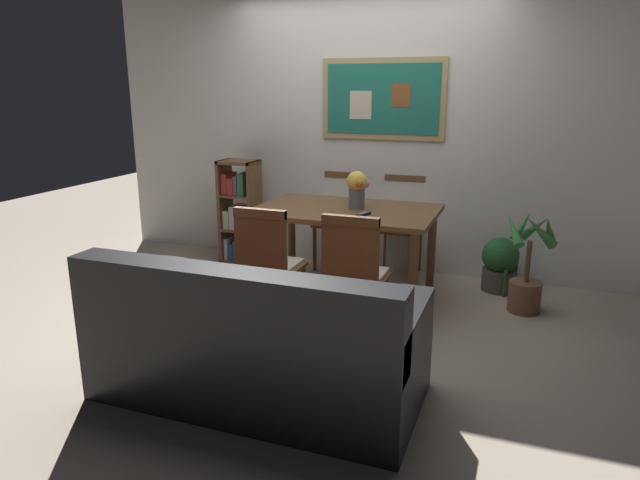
{
  "coord_description": "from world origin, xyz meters",
  "views": [
    {
      "loc": [
        1.47,
        -3.79,
        1.71
      ],
      "look_at": [
        0.12,
        -0.15,
        0.65
      ],
      "focal_mm": 31.86,
      "sensor_mm": 36.0,
      "label": 1
    }
  ],
  "objects_px": {
    "dining_chair_far_left": "(340,212)",
    "tv_remote": "(363,215)",
    "dining_chair_far_right": "(402,216)",
    "potted_ivy": "(500,264)",
    "dining_table": "(345,220)",
    "potted_palm": "(527,272)",
    "dining_chair_near_left": "(267,258)",
    "leather_couch": "(254,347)",
    "dining_chair_near_right": "(354,267)",
    "bookshelf": "(240,216)",
    "flower_vase": "(357,187)"
  },
  "relations": [
    {
      "from": "tv_remote",
      "to": "leather_couch",
      "type": "bearing_deg",
      "value": -97.05
    },
    {
      "from": "dining_chair_near_right",
      "to": "flower_vase",
      "type": "xyz_separation_m",
      "value": [
        -0.24,
        0.83,
        0.39
      ]
    },
    {
      "from": "potted_palm",
      "to": "leather_couch",
      "type": "bearing_deg",
      "value": -126.64
    },
    {
      "from": "dining_chair_near_left",
      "to": "dining_chair_near_right",
      "type": "bearing_deg",
      "value": 0.52
    },
    {
      "from": "potted_ivy",
      "to": "tv_remote",
      "type": "bearing_deg",
      "value": -140.34
    },
    {
      "from": "dining_chair_far_left",
      "to": "tv_remote",
      "type": "height_order",
      "value": "dining_chair_far_left"
    },
    {
      "from": "dining_chair_far_left",
      "to": "dining_chair_near_left",
      "type": "bearing_deg",
      "value": -90.2
    },
    {
      "from": "flower_vase",
      "to": "bookshelf",
      "type": "bearing_deg",
      "value": 158.18
    },
    {
      "from": "bookshelf",
      "to": "flower_vase",
      "type": "bearing_deg",
      "value": -21.82
    },
    {
      "from": "dining_chair_near_left",
      "to": "dining_chair_far_right",
      "type": "bearing_deg",
      "value": 69.5
    },
    {
      "from": "dining_table",
      "to": "leather_couch",
      "type": "height_order",
      "value": "leather_couch"
    },
    {
      "from": "dining_chair_far_right",
      "to": "bookshelf",
      "type": "bearing_deg",
      "value": -171.49
    },
    {
      "from": "dining_chair_far_left",
      "to": "potted_palm",
      "type": "relative_size",
      "value": 1.12
    },
    {
      "from": "dining_chair_far_right",
      "to": "leather_couch",
      "type": "bearing_deg",
      "value": -96.06
    },
    {
      "from": "dining_chair_far_left",
      "to": "flower_vase",
      "type": "relative_size",
      "value": 3.01
    },
    {
      "from": "flower_vase",
      "to": "tv_remote",
      "type": "relative_size",
      "value": 1.86
    },
    {
      "from": "dining_chair_near_left",
      "to": "tv_remote",
      "type": "bearing_deg",
      "value": 48.79
    },
    {
      "from": "dining_chair_near_left",
      "to": "potted_palm",
      "type": "height_order",
      "value": "dining_chair_near_left"
    },
    {
      "from": "dining_chair_far_right",
      "to": "dining_chair_near_right",
      "type": "bearing_deg",
      "value": -88.79
    },
    {
      "from": "dining_chair_far_left",
      "to": "potted_palm",
      "type": "xyz_separation_m",
      "value": [
        1.72,
        -0.63,
        -0.21
      ]
    },
    {
      "from": "dining_chair_far_left",
      "to": "bookshelf",
      "type": "height_order",
      "value": "bookshelf"
    },
    {
      "from": "dining_chair_far_left",
      "to": "dining_chair_near_right",
      "type": "xyz_separation_m",
      "value": [
        0.63,
        -1.61,
        0.0
      ]
    },
    {
      "from": "bookshelf",
      "to": "dining_chair_near_right",
      "type": "bearing_deg",
      "value": -40.75
    },
    {
      "from": "dining_chair_far_right",
      "to": "potted_ivy",
      "type": "bearing_deg",
      "value": -12.43
    },
    {
      "from": "dining_chair_near_right",
      "to": "leather_couch",
      "type": "bearing_deg",
      "value": -108.53
    },
    {
      "from": "dining_chair_far_left",
      "to": "tv_remote",
      "type": "xyz_separation_m",
      "value": [
        0.52,
        -1.02,
        0.23
      ]
    },
    {
      "from": "dining_chair_near_left",
      "to": "dining_chair_near_right",
      "type": "xyz_separation_m",
      "value": [
        0.64,
        0.01,
        0.0
      ]
    },
    {
      "from": "dining_chair_far_left",
      "to": "flower_vase",
      "type": "bearing_deg",
      "value": -63.01
    },
    {
      "from": "bookshelf",
      "to": "dining_chair_near_left",
      "type": "bearing_deg",
      "value": -55.24
    },
    {
      "from": "potted_ivy",
      "to": "flower_vase",
      "type": "height_order",
      "value": "flower_vase"
    },
    {
      "from": "dining_chair_far_left",
      "to": "potted_ivy",
      "type": "relative_size",
      "value": 1.71
    },
    {
      "from": "potted_ivy",
      "to": "potted_palm",
      "type": "xyz_separation_m",
      "value": [
        0.22,
        -0.43,
        0.09
      ]
    },
    {
      "from": "dining_chair_near_right",
      "to": "potted_ivy",
      "type": "distance_m",
      "value": 1.68
    },
    {
      "from": "dining_chair_far_left",
      "to": "flower_vase",
      "type": "height_order",
      "value": "flower_vase"
    },
    {
      "from": "dining_chair_near_right",
      "to": "bookshelf",
      "type": "xyz_separation_m",
      "value": [
        -1.6,
        1.38,
        -0.07
      ]
    },
    {
      "from": "dining_table",
      "to": "dining_chair_far_right",
      "type": "relative_size",
      "value": 1.59
    },
    {
      "from": "dining_chair_far_right",
      "to": "potted_palm",
      "type": "bearing_deg",
      "value": -29.31
    },
    {
      "from": "dining_chair_far_left",
      "to": "leather_couch",
      "type": "bearing_deg",
      "value": -82.43
    },
    {
      "from": "bookshelf",
      "to": "tv_remote",
      "type": "distance_m",
      "value": 1.7
    },
    {
      "from": "dining_chair_far_left",
      "to": "leather_couch",
      "type": "relative_size",
      "value": 0.51
    },
    {
      "from": "potted_palm",
      "to": "tv_remote",
      "type": "bearing_deg",
      "value": -162.23
    },
    {
      "from": "dining_chair_near_right",
      "to": "bookshelf",
      "type": "height_order",
      "value": "bookshelf"
    },
    {
      "from": "leather_couch",
      "to": "bookshelf",
      "type": "relative_size",
      "value": 1.78
    },
    {
      "from": "potted_ivy",
      "to": "dining_chair_near_right",
      "type": "bearing_deg",
      "value": -121.76
    },
    {
      "from": "dining_chair_far_left",
      "to": "dining_chair_near_right",
      "type": "relative_size",
      "value": 1.0
    },
    {
      "from": "dining_chair_near_left",
      "to": "potted_palm",
      "type": "relative_size",
      "value": 1.12
    },
    {
      "from": "dining_chair_near_left",
      "to": "leather_couch",
      "type": "height_order",
      "value": "dining_chair_near_left"
    },
    {
      "from": "potted_palm",
      "to": "flower_vase",
      "type": "distance_m",
      "value": 1.47
    },
    {
      "from": "dining_chair_far_left",
      "to": "potted_ivy",
      "type": "bearing_deg",
      "value": -7.49
    },
    {
      "from": "dining_chair_far_left",
      "to": "dining_chair_far_right",
      "type": "height_order",
      "value": "same"
    }
  ]
}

